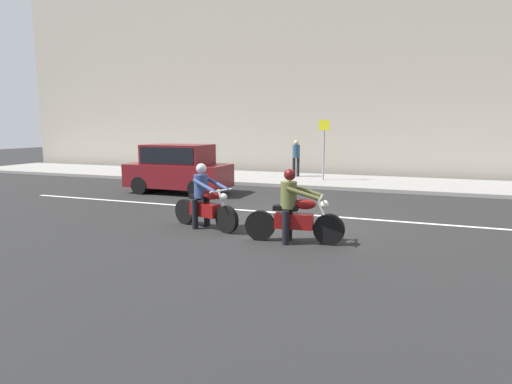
% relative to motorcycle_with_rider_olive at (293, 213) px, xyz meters
% --- Properties ---
extents(ground_plane, '(80.00, 80.00, 0.00)m').
position_rel_motorcycle_with_rider_olive_xyz_m(ground_plane, '(-0.59, 1.98, -0.65)').
color(ground_plane, black).
extents(sidewalk_slab, '(40.00, 4.40, 0.14)m').
position_rel_motorcycle_with_rider_olive_xyz_m(sidewalk_slab, '(-0.59, 9.98, -0.58)').
color(sidewalk_slab, gray).
rests_on(sidewalk_slab, ground_plane).
extents(building_facade, '(40.00, 1.40, 14.81)m').
position_rel_motorcycle_with_rider_olive_xyz_m(building_facade, '(-0.59, 13.38, 6.76)').
color(building_facade, '#A89E8E').
rests_on(building_facade, ground_plane).
extents(lane_marking_stripe, '(18.00, 0.14, 0.01)m').
position_rel_motorcycle_with_rider_olive_xyz_m(lane_marking_stripe, '(-1.21, 2.88, -0.64)').
color(lane_marking_stripe, silver).
rests_on(lane_marking_stripe, ground_plane).
extents(motorcycle_with_rider_olive, '(2.13, 0.71, 1.58)m').
position_rel_motorcycle_with_rider_olive_xyz_m(motorcycle_with_rider_olive, '(0.00, 0.00, 0.00)').
color(motorcycle_with_rider_olive, black).
rests_on(motorcycle_with_rider_olive, ground_plane).
extents(motorcycle_with_rider_denim_blue, '(2.01, 0.91, 1.58)m').
position_rel_motorcycle_with_rider_olive_xyz_m(motorcycle_with_rider_denim_blue, '(-2.36, 0.50, -0.00)').
color(motorcycle_with_rider_denim_blue, black).
rests_on(motorcycle_with_rider_denim_blue, ground_plane).
extents(parked_hatchback_maroon, '(3.79, 1.76, 1.80)m').
position_rel_motorcycle_with_rider_olive_xyz_m(parked_hatchback_maroon, '(-5.82, 5.11, 0.29)').
color(parked_hatchback_maroon, maroon).
rests_on(parked_hatchback_maroon, ground_plane).
extents(street_sign_post, '(0.44, 0.08, 2.63)m').
position_rel_motorcycle_with_rider_olive_xyz_m(street_sign_post, '(-1.32, 9.73, 1.08)').
color(street_sign_post, gray).
rests_on(street_sign_post, sidewalk_slab).
extents(pedestrian_bystander, '(0.34, 0.34, 1.69)m').
position_rel_motorcycle_with_rider_olive_xyz_m(pedestrian_bystander, '(-2.79, 10.62, 0.48)').
color(pedestrian_bystander, black).
rests_on(pedestrian_bystander, sidewalk_slab).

